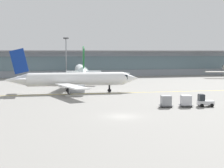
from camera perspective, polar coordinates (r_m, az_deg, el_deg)
ground_plane at (r=50.07m, az=1.63°, el=-5.29°), size 400.00×400.00×0.00m
taxiway_centreline_stripe at (r=76.75m, az=-5.63°, el=-1.61°), size 109.97×3.38×0.01m
terminal_concourse at (r=131.69m, az=-7.78°, el=3.38°), size 210.73×11.00×9.60m
gate_airplane_1 at (r=108.49m, az=-5.01°, el=2.10°), size 29.92×32.32×10.70m
taxiing_regional_jet at (r=78.39m, az=-6.13°, el=0.71°), size 29.99×27.93×9.95m
baggage_tug at (r=60.72m, az=14.77°, el=-2.74°), size 2.78×1.94×2.10m
cargo_dolly_lead at (r=59.72m, az=11.93°, el=-2.66°), size 2.31×1.89×1.94m
cargo_dolly_trailing at (r=58.83m, az=8.77°, el=-2.73°), size 2.31×1.89×1.94m
apron_light_mast_1 at (r=122.03m, az=-7.47°, el=4.54°), size 1.80×0.36×14.02m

